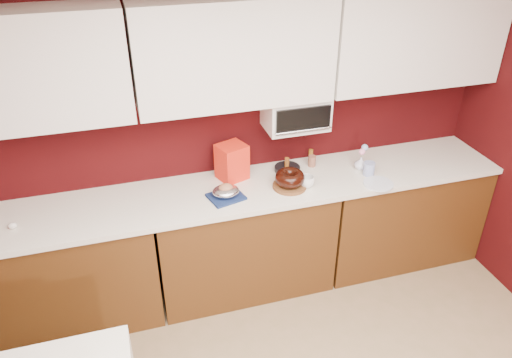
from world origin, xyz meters
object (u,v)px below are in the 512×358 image
object	(u,v)px
coffee_mug	(307,181)
flower_vase	(361,162)
bundt_cake	(290,178)
foil_ham_nest	(226,191)
pandoro_box	(232,162)
blue_jar	(369,169)
toaster_oven	(295,111)

from	to	relation	value
coffee_mug	flower_vase	distance (m)	0.51
bundt_cake	flower_vase	size ratio (longest dim) A/B	1.90
foil_ham_nest	pandoro_box	size ratio (longest dim) A/B	0.70
pandoro_box	coffee_mug	distance (m)	0.57
flower_vase	blue_jar	bearing A→B (deg)	-79.24
coffee_mug	toaster_oven	bearing A→B (deg)	90.51
toaster_oven	foil_ham_nest	world-z (taller)	toaster_oven
coffee_mug	flower_vase	xyz separation A→B (m)	(0.49, 0.13, 0.00)
coffee_mug	foil_ham_nest	bearing A→B (deg)	177.87
pandoro_box	blue_jar	size ratio (longest dim) A/B	2.66
bundt_cake	foil_ham_nest	bearing A→B (deg)	-179.35
foil_ham_nest	blue_jar	bearing A→B (deg)	0.44
blue_jar	coffee_mug	bearing A→B (deg)	-176.56
pandoro_box	bundt_cake	bearing A→B (deg)	-54.94
toaster_oven	pandoro_box	size ratio (longest dim) A/B	1.67
bundt_cake	flower_vase	world-z (taller)	bundt_cake
bundt_cake	flower_vase	distance (m)	0.62
foil_ham_nest	coffee_mug	bearing A→B (deg)	-2.13
toaster_oven	flower_vase	size ratio (longest dim) A/B	3.98
bundt_cake	coffee_mug	size ratio (longest dim) A/B	2.08
foil_ham_nest	coffee_mug	distance (m)	0.60
blue_jar	flower_vase	size ratio (longest dim) A/B	0.90
coffee_mug	blue_jar	distance (m)	0.51
foil_ham_nest	flower_vase	world-z (taller)	flower_vase
bundt_cake	blue_jar	size ratio (longest dim) A/B	2.12
toaster_oven	coffee_mug	size ratio (longest dim) A/B	4.36
toaster_oven	pandoro_box	bearing A→B (deg)	-179.96
blue_jar	flower_vase	world-z (taller)	flower_vase
pandoro_box	flower_vase	world-z (taller)	pandoro_box
toaster_oven	bundt_cake	world-z (taller)	toaster_oven
coffee_mug	flower_vase	bearing A→B (deg)	14.74
bundt_cake	foil_ham_nest	size ratio (longest dim) A/B	1.14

